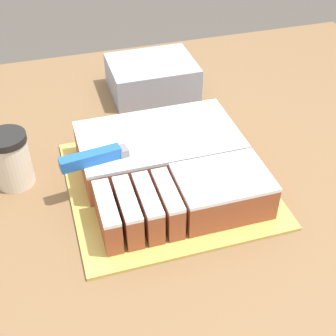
% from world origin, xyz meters
% --- Properties ---
extents(countertop, '(1.40, 1.10, 0.93)m').
position_xyz_m(countertop, '(0.00, 0.00, 0.47)').
color(countertop, brown).
rests_on(countertop, ground_plane).
extents(cake_board, '(0.37, 0.36, 0.01)m').
position_xyz_m(cake_board, '(-0.05, -0.06, 0.94)').
color(cake_board, gold).
rests_on(cake_board, countertop).
extents(cake, '(0.31, 0.30, 0.07)m').
position_xyz_m(cake, '(-0.04, -0.06, 0.97)').
color(cake, '#994C2D').
rests_on(cake, cake_board).
extents(knife, '(0.31, 0.06, 0.02)m').
position_xyz_m(knife, '(-0.15, -0.05, 1.02)').
color(knife, silver).
rests_on(knife, cake).
extents(coffee_cup, '(0.07, 0.07, 0.11)m').
position_xyz_m(coffee_cup, '(-0.33, 0.03, 0.99)').
color(coffee_cup, beige).
rests_on(coffee_cup, countertop).
extents(storage_box, '(0.21, 0.16, 0.08)m').
position_xyz_m(storage_box, '(0.02, 0.29, 0.97)').
color(storage_box, '#8C99B2').
rests_on(storage_box, countertop).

